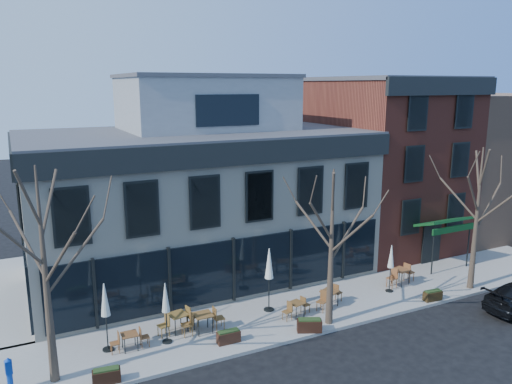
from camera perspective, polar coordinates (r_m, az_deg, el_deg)
name	(u,v)px	position (r m, az deg, el deg)	size (l,w,h in m)	color
ground	(233,305)	(25.33, -2.61, -12.78)	(120.00, 120.00, 0.00)	black
sidewalk_front	(312,308)	(24.98, 6.47, -13.03)	(33.50, 4.70, 0.15)	gray
corner_building	(198,192)	(28.35, -6.70, -0.05)	(18.39, 10.39, 11.10)	beige
red_brick_building	(380,161)	(34.57, 13.95, 3.41)	(8.20, 11.78, 11.18)	maroon
bg_building	(472,159)	(42.42, 23.42, 3.46)	(12.00, 12.00, 10.00)	#8C664C
tree_corner	(46,274)	(18.99, -22.91, -8.62)	(3.93, 3.98, 7.92)	#382B21
tree_mid	(332,246)	(22.14, 8.64, -6.09)	(3.50, 3.55, 7.04)	#382B21
tree_right	(477,217)	(28.06, 23.94, -2.63)	(3.72, 3.77, 7.48)	#382B21
call_box	(9,374)	(20.31, -26.37, -18.14)	(0.26, 0.26, 1.32)	#0C39A7
cafe_set_0	(130,340)	(21.64, -14.23, -16.04)	(1.60, 0.65, 0.84)	brown
cafe_set_1	(178,320)	(22.59, -8.91, -14.30)	(1.95, 0.90, 1.00)	brown
cafe_set_2	(203,321)	(22.40, -6.05, -14.42)	(1.95, 0.79, 1.03)	brown
cafe_set_3	(296,308)	(23.75, 4.64, -13.03)	(1.64, 0.77, 0.84)	brown
cafe_set_4	(330,297)	(24.88, 8.40, -11.73)	(1.87, 1.18, 0.97)	brown
cafe_set_5	(401,275)	(28.24, 16.20, -9.07)	(2.02, 0.92, 1.04)	brown
umbrella_0	(105,303)	(21.14, -16.87, -12.10)	(0.46, 0.46, 2.87)	black
umbrella_1	(166,301)	(21.24, -10.30, -12.13)	(0.42, 0.42, 2.63)	black
umbrella_2	(269,267)	(23.59, 1.51, -8.57)	(0.49, 0.49, 3.08)	black
umbrella_4	(391,259)	(26.73, 15.18, -7.41)	(0.40, 0.40, 2.51)	black
planter_0	(106,376)	(19.87, -16.72, -19.45)	(1.03, 0.52, 0.55)	black
planter_1	(229,336)	(21.62, -3.16, -16.16)	(0.98, 0.41, 0.54)	#331B11
planter_2	(309,325)	(22.55, 6.12, -14.89)	(1.15, 0.83, 0.60)	black
planter_3	(433,295)	(26.83, 19.54, -11.07)	(0.97, 0.46, 0.53)	#2F220F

